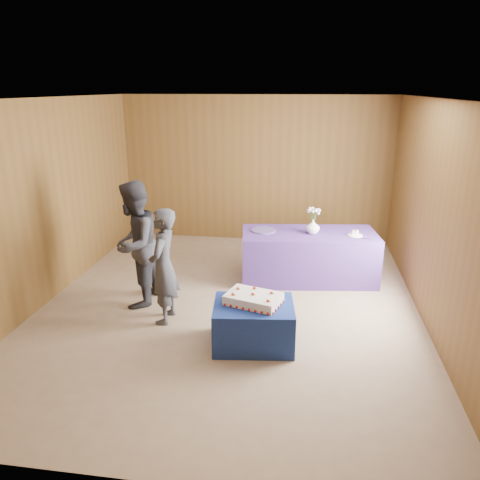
% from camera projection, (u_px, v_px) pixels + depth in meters
% --- Properties ---
extents(ground, '(6.00, 6.00, 0.00)m').
position_uv_depth(ground, '(229.00, 307.00, 6.32)').
color(ground, gray).
rests_on(ground, ground).
extents(room_shell, '(5.04, 6.04, 2.72)m').
position_uv_depth(room_shell, '(228.00, 174.00, 5.76)').
color(room_shell, brown).
rests_on(room_shell, ground).
extents(cake_table, '(0.98, 0.80, 0.50)m').
position_uv_depth(cake_table, '(254.00, 324.00, 5.33)').
color(cake_table, navy).
rests_on(cake_table, ground).
extents(serving_table, '(2.10, 1.15, 0.75)m').
position_uv_depth(serving_table, '(308.00, 256.00, 7.12)').
color(serving_table, '#452F81').
rests_on(serving_table, ground).
extents(sheet_cake, '(0.72, 0.58, 0.14)m').
position_uv_depth(sheet_cake, '(253.00, 299.00, 5.27)').
color(sheet_cake, white).
rests_on(sheet_cake, cake_table).
extents(vase, '(0.25, 0.25, 0.21)m').
position_uv_depth(vase, '(313.00, 227.00, 6.93)').
color(vase, white).
rests_on(vase, serving_table).
extents(flower_spray, '(0.20, 0.21, 0.16)m').
position_uv_depth(flower_spray, '(314.00, 211.00, 6.85)').
color(flower_spray, '#2C5E25').
rests_on(flower_spray, vase).
extents(platter, '(0.38, 0.38, 0.02)m').
position_uv_depth(platter, '(264.00, 230.00, 7.08)').
color(platter, '#55458B').
rests_on(platter, serving_table).
extents(plate, '(0.26, 0.26, 0.01)m').
position_uv_depth(plate, '(355.00, 235.00, 6.86)').
color(plate, white).
rests_on(plate, serving_table).
extents(cake_slice, '(0.10, 0.09, 0.09)m').
position_uv_depth(cake_slice, '(355.00, 232.00, 6.84)').
color(cake_slice, white).
rests_on(cake_slice, plate).
extents(knife, '(0.26, 0.06, 0.00)m').
position_uv_depth(knife, '(361.00, 238.00, 6.73)').
color(knife, '#B9BABE').
rests_on(knife, serving_table).
extents(guest_left, '(0.35, 0.53, 1.46)m').
position_uv_depth(guest_left, '(163.00, 266.00, 5.73)').
color(guest_left, '#36373F').
rests_on(guest_left, ground).
extents(guest_right, '(0.68, 0.85, 1.69)m').
position_uv_depth(guest_right, '(135.00, 244.00, 6.17)').
color(guest_right, '#31323B').
rests_on(guest_right, ground).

